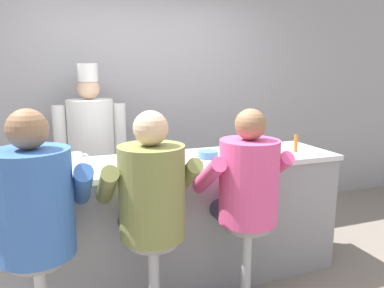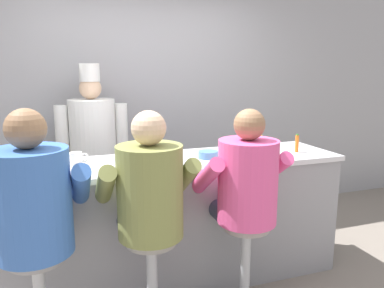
{
  "view_description": "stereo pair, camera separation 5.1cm",
  "coord_description": "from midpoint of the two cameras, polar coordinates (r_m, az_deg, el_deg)",
  "views": [
    {
      "loc": [
        -0.89,
        -2.34,
        1.68
      ],
      "look_at": [
        0.09,
        0.3,
        1.12
      ],
      "focal_mm": 35.0,
      "sensor_mm": 36.0,
      "label": 1
    },
    {
      "loc": [
        -0.84,
        -2.36,
        1.68
      ],
      "look_at": [
        0.09,
        0.3,
        1.12
      ],
      "focal_mm": 35.0,
      "sensor_mm": 36.0,
      "label": 2
    }
  ],
  "objects": [
    {
      "name": "water_pitcher_clear",
      "position": [
        3.0,
        8.07,
        0.31
      ],
      "size": [
        0.15,
        0.13,
        0.24
      ],
      "color": "silver",
      "rests_on": "diner_counter"
    },
    {
      "name": "diner_seated_olive",
      "position": [
        2.33,
        -6.93,
        -8.0
      ],
      "size": [
        0.61,
        0.6,
        1.45
      ],
      "color": "#B2B5BA",
      "rests_on": "ground_plane"
    },
    {
      "name": "breakfast_plate",
      "position": [
        2.81,
        -7.76,
        -2.6
      ],
      "size": [
        0.28,
        0.28,
        0.05
      ],
      "color": "white",
      "rests_on": "diner_counter"
    },
    {
      "name": "ketchup_bottle_red",
      "position": [
        2.82,
        8.27,
        -0.26
      ],
      "size": [
        0.08,
        0.08,
        0.27
      ],
      "color": "red",
      "rests_on": "diner_counter"
    },
    {
      "name": "diner_seated_blue",
      "position": [
        2.28,
        -23.46,
        -8.92
      ],
      "size": [
        0.64,
        0.63,
        1.49
      ],
      "color": "#B2B5BA",
      "rests_on": "ground_plane"
    },
    {
      "name": "cook_in_whites_near",
      "position": [
        3.75,
        -15.44,
        -0.34
      ],
      "size": [
        0.68,
        0.44,
        1.74
      ],
      "color": "#232328",
      "rests_on": "ground_plane"
    },
    {
      "name": "wall_back",
      "position": [
        4.12,
        -8.22,
        6.51
      ],
      "size": [
        10.0,
        0.06,
        2.7
      ],
      "color": "#99999E",
      "rests_on": "ground_plane"
    },
    {
      "name": "mustard_bottle_yellow",
      "position": [
        2.9,
        9.83,
        -0.44
      ],
      "size": [
        0.06,
        0.06,
        0.22
      ],
      "color": "yellow",
      "rests_on": "diner_counter"
    },
    {
      "name": "coffee_mug_white",
      "position": [
        2.83,
        -17.68,
        -2.23
      ],
      "size": [
        0.14,
        0.09,
        0.1
      ],
      "color": "white",
      "rests_on": "diner_counter"
    },
    {
      "name": "hot_sauce_bottle_orange",
      "position": [
        3.27,
        15.12,
        0.15
      ],
      "size": [
        0.03,
        0.03,
        0.15
      ],
      "color": "orange",
      "rests_on": "diner_counter"
    },
    {
      "name": "cereal_bowl",
      "position": [
        2.94,
        1.98,
        -1.62
      ],
      "size": [
        0.16,
        0.16,
        0.06
      ],
      "color": "#4C7FB7",
      "rests_on": "diner_counter"
    },
    {
      "name": "coffee_mug_tan",
      "position": [
        2.79,
        -22.33,
        -2.89
      ],
      "size": [
        0.14,
        0.09,
        0.08
      ],
      "color": "beige",
      "rests_on": "diner_counter"
    },
    {
      "name": "diner_seated_pink",
      "position": [
        2.56,
        7.68,
        -6.41
      ],
      "size": [
        0.6,
        0.59,
        1.44
      ],
      "color": "#B2B5BA",
      "rests_on": "ground_plane"
    },
    {
      "name": "diner_counter",
      "position": [
        3.06,
        -2.38,
        -11.44
      ],
      "size": [
        2.59,
        0.68,
        1.0
      ],
      "color": "gray",
      "rests_on": "ground_plane"
    }
  ]
}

